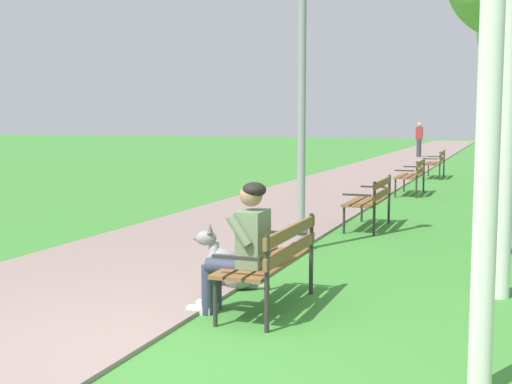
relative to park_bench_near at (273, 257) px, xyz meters
The scene contains 10 objects.
ground_plane 1.64m from the park_bench_near, 106.45° to the right, with size 120.00×120.00×0.00m, color #3D8433.
paved_path 22.62m from the park_bench_near, 95.62° to the left, with size 3.26×60.00×0.04m, color gray.
park_bench_near is the anchor object (origin of this frame).
park_bench_mid 5.20m from the park_bench_near, 90.67° to the left, with size 0.55×1.50×0.85m.
park_bench_far 10.60m from the park_bench_near, 90.54° to the left, with size 0.55×1.50×0.85m.
park_bench_furthest 15.60m from the park_bench_near, 90.22° to the left, with size 0.55×1.50×0.85m.
person_seated_on_near_bench 0.38m from the park_bench_near, 127.02° to the right, with size 0.74×0.49×1.25m.
dog_grey 0.94m from the park_bench_near, 140.91° to the left, with size 0.80×0.45×0.71m.
lamp_post_near 3.58m from the park_bench_near, 101.63° to the left, with size 0.24×0.24×4.69m.
pedestrian_distant 26.84m from the park_bench_near, 94.19° to the left, with size 0.32×0.22×1.65m.
Camera 1 is at (2.53, -4.57, 1.82)m, focal length 48.04 mm.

